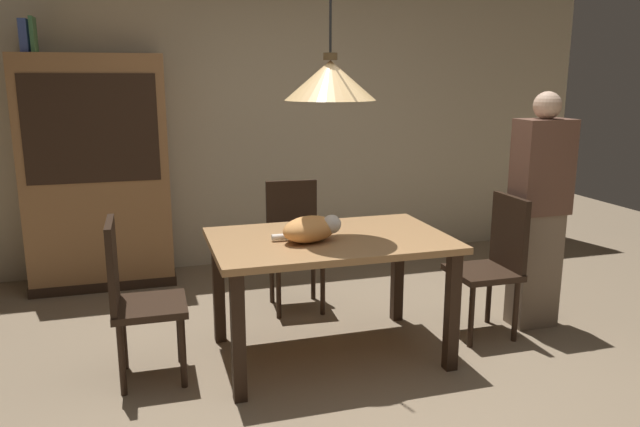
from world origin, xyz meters
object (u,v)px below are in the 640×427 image
chair_far_back (294,239)px  chair_right_side (494,260)px  hutch_bookcase (97,178)px  chair_left_side (134,294)px  book_blue_wide (25,36)px  book_green_slim (34,35)px  pendant_lamp (330,80)px  dining_table (330,253)px  cat_sleeping (311,229)px  person_standing (539,212)px

chair_far_back → chair_right_side: same height
hutch_bookcase → chair_left_side: bearing=-81.8°
book_blue_wide → book_green_slim: bearing=0.0°
hutch_bookcase → book_green_slim: 1.15m
pendant_lamp → book_green_slim: bearing=134.5°
pendant_lamp → book_blue_wide: 2.55m
dining_table → hutch_bookcase: 2.26m
chair_left_side → dining_table: bearing=-0.1°
hutch_bookcase → pendant_lamp: bearing=-52.1°
hutch_bookcase → book_blue_wide: size_ratio=7.71×
chair_right_side → pendant_lamp: (-1.13, 0.00, 1.15)m
book_blue_wide → pendant_lamp: bearing=-44.6°
chair_left_side → hutch_bookcase: hutch_bookcase is taller
dining_table → hutch_bookcase: size_ratio=0.76×
dining_table → book_blue_wide: 2.86m
cat_sleeping → hutch_bookcase: hutch_bookcase is taller
chair_right_side → cat_sleeping: size_ratio=2.29×
pendant_lamp → person_standing: pendant_lamp is taller
chair_right_side → hutch_bookcase: (-2.51, 1.78, 0.38)m
chair_far_back → person_standing: bearing=-29.1°
dining_table → book_blue_wide: book_blue_wide is taller
dining_table → book_green_slim: 2.83m
dining_table → chair_right_side: size_ratio=1.51×
chair_left_side → book_blue_wide: size_ratio=3.88×
pendant_lamp → book_blue_wide: (-1.80, 1.78, 0.31)m
chair_far_back → person_standing: size_ratio=0.59×
chair_left_side → cat_sleeping: size_ratio=2.29×
dining_table → chair_left_side: size_ratio=1.51×
chair_left_side → book_green_slim: bearing=109.2°
cat_sleeping → person_standing: bearing=4.3°
cat_sleeping → book_blue_wide: book_blue_wide is taller
chair_right_side → chair_left_side: 2.26m
hutch_bookcase → book_green_slim: size_ratio=7.12×
cat_sleeping → person_standing: size_ratio=0.26×
chair_far_back → hutch_bookcase: (-1.39, 0.90, 0.38)m
chair_right_side → person_standing: (0.36, 0.06, 0.29)m
chair_right_side → book_blue_wide: book_blue_wide is taller
chair_right_side → cat_sleeping: bearing=-177.0°
chair_left_side → cat_sleeping: bearing=-3.9°
dining_table → chair_right_side: 1.14m
chair_left_side → book_green_slim: book_green_slim is taller
chair_far_back → cat_sleeping: chair_far_back is taller
chair_far_back → hutch_bookcase: bearing=147.1°
chair_right_side → book_green_slim: size_ratio=3.58×
cat_sleeping → pendant_lamp: size_ratio=0.31×
dining_table → book_blue_wide: size_ratio=5.83×
book_blue_wide → cat_sleeping: bearing=-47.8°
chair_right_side → hutch_bookcase: hutch_bookcase is taller
pendant_lamp → hutch_bookcase: (-1.38, 1.78, -0.77)m
chair_far_back → chair_left_side: same height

